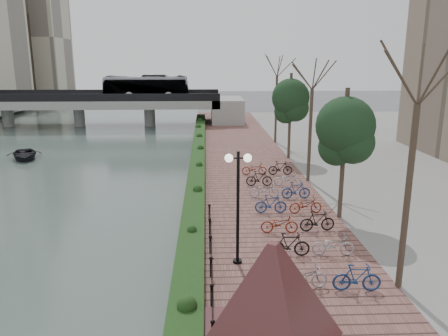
{
  "coord_description": "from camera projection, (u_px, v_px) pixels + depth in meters",
  "views": [
    {
      "loc": [
        1.27,
        -11.69,
        8.26
      ],
      "look_at": [
        2.32,
        13.6,
        2.0
      ],
      "focal_mm": 35.0,
      "sensor_mm": 36.0,
      "label": 1
    }
  ],
  "objects": [
    {
      "name": "granite_monument",
      "position": [
        272.0,
        299.0,
        11.53
      ],
      "size": [
        5.19,
        5.19,
        3.22
      ],
      "color": "#421C1C",
      "rests_on": "promenade"
    },
    {
      "name": "chain_fence",
      "position": [
        211.0,
        281.0,
        15.06
      ],
      "size": [
        0.1,
        14.1,
        0.7
      ],
      "color": "black",
      "rests_on": "promenade"
    },
    {
      "name": "motorcycle",
      "position": [
        288.0,
        309.0,
        13.0
      ],
      "size": [
        0.74,
        1.83,
        1.12
      ],
      "primitive_type": null,
      "rotation": [
        0.0,
        0.0,
        -0.11
      ],
      "color": "black",
      "rests_on": "promenade"
    },
    {
      "name": "hedge",
      "position": [
        197.0,
        163.0,
        32.5
      ],
      "size": [
        1.1,
        56.0,
        0.6
      ],
      "primitive_type": "cube",
      "color": "black",
      "rests_on": "promenade"
    },
    {
      "name": "promenade",
      "position": [
        246.0,
        179.0,
        30.34
      ],
      "size": [
        8.0,
        75.0,
        0.5
      ],
      "primitive_type": "cube",
      "color": "brown",
      "rests_on": "ground"
    },
    {
      "name": "bicycle_parking",
      "position": [
        288.0,
        205.0,
        22.63
      ],
      "size": [
        2.4,
        17.32,
        1.0
      ],
      "color": "#A6A6AA",
      "rests_on": "promenade"
    },
    {
      "name": "boat",
      "position": [
        24.0,
        154.0,
        37.33
      ],
      "size": [
        4.24,
        4.86,
        0.84
      ],
      "primitive_type": "imported",
      "rotation": [
        0.0,
        0.0,
        0.4
      ],
      "color": "black",
      "rests_on": "river_water"
    },
    {
      "name": "pedestrian",
      "position": [
        275.0,
        268.0,
        14.94
      ],
      "size": [
        0.7,
        0.58,
        1.66
      ],
      "primitive_type": "imported",
      "rotation": [
        0.0,
        0.0,
        3.49
      ],
      "color": "brown",
      "rests_on": "promenade"
    },
    {
      "name": "lamppost",
      "position": [
        238.0,
        183.0,
        16.45
      ],
      "size": [
        1.02,
        0.32,
        4.48
      ],
      "color": "black",
      "rests_on": "promenade"
    },
    {
      "name": "bridge",
      "position": [
        92.0,
        100.0,
        55.57
      ],
      "size": [
        36.0,
        10.77,
        6.5
      ],
      "color": "gray",
      "rests_on": "ground"
    },
    {
      "name": "street_trees",
      "position": [
        324.0,
        142.0,
        25.01
      ],
      "size": [
        3.2,
        37.12,
        6.8
      ],
      "color": "#342A1E",
      "rests_on": "promenade"
    },
    {
      "name": "river_water",
      "position": [
        14.0,
        161.0,
        36.91
      ],
      "size": [
        30.0,
        130.0,
        0.02
      ],
      "primitive_type": "cube",
      "color": "#4C5F5A",
      "rests_on": "ground"
    }
  ]
}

